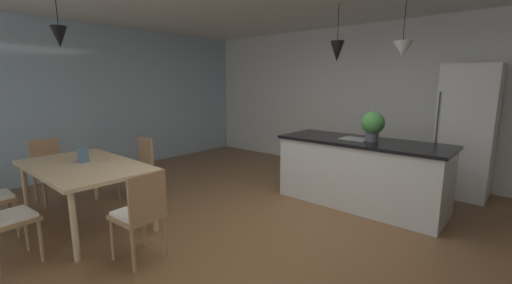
{
  "coord_description": "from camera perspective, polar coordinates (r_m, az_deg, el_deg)",
  "views": [
    {
      "loc": [
        2.13,
        -2.65,
        1.66
      ],
      "look_at": [
        -0.49,
        0.33,
        0.93
      ],
      "focal_mm": 22.77,
      "sensor_mm": 36.0,
      "label": 1
    }
  ],
  "objects": [
    {
      "name": "kitchen_island",
      "position": [
        4.66,
        17.86,
        -5.0
      ],
      "size": [
        2.19,
        0.85,
        0.91
      ],
      "color": "silver",
      "rests_on": "ground_plane"
    },
    {
      "name": "ground_plane",
      "position": [
        3.79,
        2.31,
        -15.92
      ],
      "size": [
        10.0,
        8.4,
        0.04
      ],
      "primitive_type": "cube",
      "color": "brown"
    },
    {
      "name": "chair_kitchen_end",
      "position": [
        3.25,
        -19.64,
        -11.58
      ],
      "size": [
        0.43,
        0.43,
        0.87
      ],
      "color": "#A87F56",
      "rests_on": "ground_plane"
    },
    {
      "name": "window_wall_left_glazing",
      "position": [
        6.74,
        -25.76,
        6.74
      ],
      "size": [
        0.06,
        8.4,
        2.7
      ],
      "primitive_type": "cube",
      "color": "#9EB7C6",
      "rests_on": "ground_plane"
    },
    {
      "name": "pendant_over_island_aux",
      "position": [
        4.38,
        24.35,
        14.72
      ],
      "size": [
        0.23,
        0.23,
        0.74
      ],
      "color": "black"
    },
    {
      "name": "chair_window_end",
      "position": [
        5.44,
        -32.46,
        -3.83
      ],
      "size": [
        0.42,
        0.42,
        0.87
      ],
      "color": "#A87F56",
      "rests_on": "ground_plane"
    },
    {
      "name": "vase_on_dining_table",
      "position": [
        4.35,
        -28.12,
        -1.99
      ],
      "size": [
        0.12,
        0.12,
        0.18
      ],
      "color": "slate",
      "rests_on": "dining_table"
    },
    {
      "name": "dining_table",
      "position": [
        4.27,
        -27.94,
        -4.36
      ],
      "size": [
        1.71,
        1.0,
        0.73
      ],
      "color": "#D1B284",
      "rests_on": "ground_plane"
    },
    {
      "name": "chair_far_left",
      "position": [
        5.0,
        -20.05,
        -3.97
      ],
      "size": [
        0.41,
        0.41,
        0.87
      ],
      "color": "#A87F56",
      "rests_on": "ground_plane"
    },
    {
      "name": "pendant_over_island_main",
      "position": [
        4.71,
        14.06,
        15.21
      ],
      "size": [
        0.19,
        0.19,
        0.76
      ],
      "color": "black"
    },
    {
      "name": "wall_back_kitchen",
      "position": [
        6.29,
        21.57,
        6.85
      ],
      "size": [
        10.0,
        0.12,
        2.7
      ],
      "primitive_type": "cube",
      "color": "silver",
      "rests_on": "ground_plane"
    },
    {
      "name": "pendant_over_table",
      "position": [
        4.1,
        -31.27,
        15.54
      ],
      "size": [
        0.16,
        0.16,
        0.68
      ],
      "color": "black"
    },
    {
      "name": "refrigerator",
      "position": [
        5.61,
        32.96,
        1.54
      ],
      "size": [
        0.7,
        0.67,
        1.92
      ],
      "color": "silver",
      "rests_on": "ground_plane"
    },
    {
      "name": "chair_near_right",
      "position": [
        3.74,
        -38.11,
        -10.34
      ],
      "size": [
        0.43,
        0.43,
        0.87
      ],
      "color": "#A87F56",
      "rests_on": "ground_plane"
    },
    {
      "name": "potted_plant_on_island",
      "position": [
        4.49,
        19.82,
        2.93
      ],
      "size": [
        0.3,
        0.3,
        0.39
      ],
      "color": "#4C4C51",
      "rests_on": "kitchen_island"
    }
  ]
}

